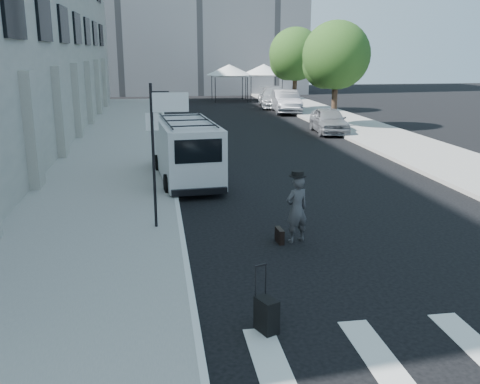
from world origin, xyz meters
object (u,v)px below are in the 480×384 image
object	(u,v)px
cargo_van	(186,150)
parked_car_a	(329,120)
businessman	(297,209)
briefcase	(280,236)
suitcase	(266,315)
parked_car_b	(286,102)
parked_car_c	(274,97)

from	to	relation	value
cargo_van	parked_car_a	world-z (taller)	cargo_van
businessman	briefcase	world-z (taller)	businessman
cargo_van	parked_car_a	size ratio (longest dim) A/B	1.36
briefcase	suitcase	bearing A→B (deg)	-108.72
suitcase	parked_car_b	size ratio (longest dim) A/B	0.22
suitcase	parked_car_c	world-z (taller)	parked_car_c
parked_car_c	parked_car_a	bearing A→B (deg)	-83.36
suitcase	parked_car_a	size ratio (longest dim) A/B	0.27
parked_car_b	parked_car_c	bearing A→B (deg)	95.66
suitcase	briefcase	bearing A→B (deg)	50.32
parked_car_b	parked_car_c	xyz separation A→B (m)	(0.00, 4.09, -0.03)
businessman	parked_car_b	world-z (taller)	parked_car_b
parked_car_a	parked_car_b	bearing A→B (deg)	95.37
suitcase	cargo_van	xyz separation A→B (m)	(-0.64, 10.52, 0.78)
parked_car_c	parked_car_b	bearing A→B (deg)	-83.36
cargo_van	parked_car_c	size ratio (longest dim) A/B	1.02
cargo_van	parked_car_c	xyz separation A→B (m)	(8.32, 23.88, -0.29)
suitcase	cargo_van	distance (m)	10.56
parked_car_a	businessman	bearing A→B (deg)	-105.16
parked_car_c	suitcase	bearing A→B (deg)	-95.95
businessman	briefcase	distance (m)	0.74
cargo_van	parked_car_b	bearing A→B (deg)	62.49
businessman	parked_car_a	distance (m)	17.52
parked_car_c	cargo_van	bearing A→B (deg)	-102.56
businessman	suitcase	xyz separation A→B (m)	(-1.54, -4.00, -0.50)
parked_car_c	businessman	bearing A→B (deg)	-94.78
suitcase	parked_car_b	world-z (taller)	parked_car_b
briefcase	parked_car_c	world-z (taller)	parked_car_c
businessman	briefcase	bearing A→B (deg)	-19.79
suitcase	parked_car_b	xyz separation A→B (m)	(7.68, 30.30, 0.52)
parked_car_a	suitcase	bearing A→B (deg)	-105.25
suitcase	parked_car_a	world-z (taller)	parked_car_a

